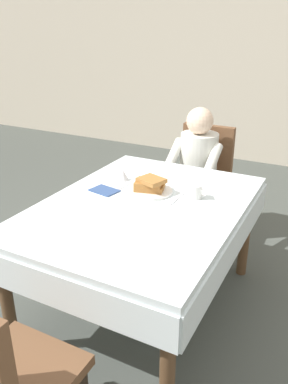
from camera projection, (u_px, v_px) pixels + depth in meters
ground_plane at (143, 306)px, 2.58m from camera, size 14.00×14.00×0.00m
back_wall at (274, 34)px, 4.73m from camera, size 12.00×0.16×3.20m
dining_table_main at (143, 217)px, 2.32m from camera, size 1.12×1.52×0.74m
chair_diner at (202, 174)px, 3.34m from camera, size 0.44×0.45×0.93m
diner_person at (197, 164)px, 3.16m from camera, size 0.40×0.43×1.12m
plate_breakfast at (150, 191)px, 2.44m from camera, size 0.28×0.28×0.02m
breakfast_stack at (150, 184)px, 2.42m from camera, size 0.21×0.19×0.08m
cup_coffee at (196, 192)px, 2.34m from camera, size 0.11×0.08×0.08m
syrup_pitcher at (123, 175)px, 2.62m from camera, size 0.08×0.08×0.07m
fork_left_of_plate at (122, 187)px, 2.51m from camera, size 0.02×0.18×0.00m
knife_right_of_plate at (177, 199)px, 2.35m from camera, size 0.02×0.20×0.00m
spoon_near_edge at (119, 209)px, 2.22m from camera, size 0.15×0.04×0.00m
napkin_folded at (104, 190)px, 2.46m from camera, size 0.19×0.15×0.01m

